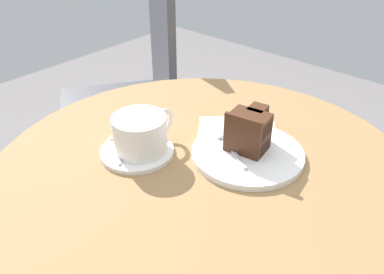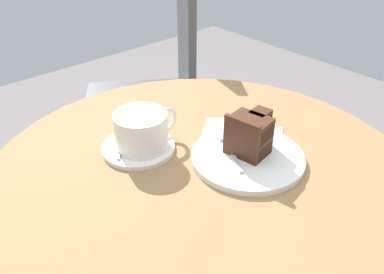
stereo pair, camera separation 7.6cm
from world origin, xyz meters
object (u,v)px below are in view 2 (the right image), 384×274
at_px(coffee_cup, 142,129).
at_px(cafe_chair, 162,81).
at_px(saucer, 139,148).
at_px(teaspoon, 119,140).
at_px(fork, 228,145).
at_px(cake_plate, 248,157).
at_px(napkin, 241,140).
at_px(cake_slice, 250,134).

height_order(coffee_cup, cafe_chair, cafe_chair).
relative_size(saucer, teaspoon, 1.54).
bearing_deg(cafe_chair, saucer, -6.71).
height_order(teaspoon, fork, fork).
bearing_deg(cafe_chair, cake_plate, 10.27).
xyz_separation_m(saucer, napkin, (0.17, -0.11, -0.00)).
height_order(cake_plate, napkin, cake_plate).
height_order(teaspoon, napkin, teaspoon).
relative_size(saucer, cake_plate, 0.67).
bearing_deg(coffee_cup, fork, -44.00).
xyz_separation_m(cake_plate, cake_slice, (0.01, 0.01, 0.04)).
bearing_deg(cake_slice, cafe_chair, 66.03).
relative_size(saucer, cafe_chair, 0.15).
bearing_deg(cake_slice, coffee_cup, 131.88).
relative_size(teaspoon, cafe_chair, 0.10).
bearing_deg(coffee_cup, saucer, 139.38).
xyz_separation_m(fork, napkin, (0.04, 0.01, -0.01)).
relative_size(coffee_cup, teaspoon, 1.49).
bearing_deg(coffee_cup, cake_plate, -51.69).
bearing_deg(cake_plate, cafe_chair, 65.52).
xyz_separation_m(coffee_cup, cafe_chair, (0.42, 0.49, -0.19)).
bearing_deg(cafe_chair, fork, 8.18).
distance_m(saucer, cafe_chair, 0.66).
relative_size(teaspoon, cake_slice, 1.00).
xyz_separation_m(napkin, cafe_chair, (0.26, 0.60, -0.15)).
xyz_separation_m(coffee_cup, napkin, (0.16, -0.11, -0.04)).
xyz_separation_m(cake_slice, fork, (-0.02, 0.04, -0.03)).
xyz_separation_m(teaspoon, cake_plate, (0.15, -0.21, -0.01)).
height_order(cake_plate, cake_slice, cake_slice).
distance_m(saucer, fork, 0.17).
height_order(saucer, cafe_chair, cafe_chair).
height_order(saucer, cake_slice, cake_slice).
relative_size(fork, napkin, 0.55).
distance_m(coffee_cup, cake_slice, 0.20).
xyz_separation_m(fork, cafe_chair, (0.30, 0.60, -0.16)).
bearing_deg(cake_plate, coffee_cup, 128.31).
relative_size(coffee_cup, cake_plate, 0.65).
distance_m(fork, cafe_chair, 0.70).
relative_size(cake_plate, fork, 1.64).
distance_m(teaspoon, napkin, 0.24).
distance_m(saucer, cake_slice, 0.22).
bearing_deg(coffee_cup, teaspoon, 118.41).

